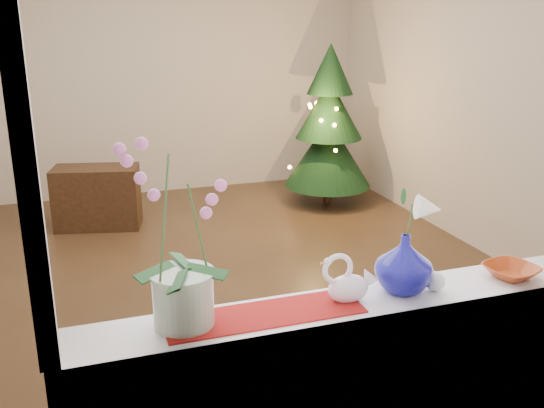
% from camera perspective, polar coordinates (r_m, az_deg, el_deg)
% --- Properties ---
extents(ground, '(5.00, 5.00, 0.00)m').
position_cam_1_polar(ground, '(4.69, -5.26, -6.80)').
color(ground, '#372416').
rests_on(ground, ground).
extents(wall_back, '(4.50, 0.10, 2.70)m').
position_cam_1_polar(wall_back, '(6.76, -10.73, 12.32)').
color(wall_back, beige).
rests_on(wall_back, ground).
extents(wall_front, '(4.50, 0.10, 2.70)m').
position_cam_1_polar(wall_front, '(2.01, 10.80, 0.69)').
color(wall_front, beige).
rests_on(wall_front, ground).
extents(wall_right, '(0.10, 5.00, 2.70)m').
position_cam_1_polar(wall_right, '(5.29, 19.12, 10.34)').
color(wall_right, beige).
rests_on(wall_right, ground).
extents(windowsill, '(2.20, 0.26, 0.04)m').
position_cam_1_polar(windowsill, '(2.28, 8.55, -9.31)').
color(windowsill, white).
rests_on(windowsill, window_apron).
extents(window_frame, '(2.22, 0.06, 1.60)m').
position_cam_1_polar(window_frame, '(1.96, 10.95, 10.77)').
color(window_frame, white).
rests_on(window_frame, windowsill).
extents(runner, '(0.70, 0.20, 0.01)m').
position_cam_1_polar(runner, '(2.13, -0.71, -10.34)').
color(runner, maroon).
rests_on(runner, windowsill).
extents(orchid_pot, '(0.29, 0.29, 0.64)m').
position_cam_1_polar(orchid_pot, '(1.96, -8.63, -2.95)').
color(orchid_pot, beige).
rests_on(orchid_pot, windowsill).
extents(swan, '(0.22, 0.12, 0.18)m').
position_cam_1_polar(swan, '(2.21, 7.22, -6.94)').
color(swan, silver).
rests_on(swan, windowsill).
extents(blue_vase, '(0.31, 0.31, 0.26)m').
position_cam_1_polar(blue_vase, '(2.31, 12.34, -5.10)').
color(blue_vase, '#080861').
rests_on(blue_vase, windowsill).
extents(lily, '(0.14, 0.08, 0.19)m').
position_cam_1_polar(lily, '(2.23, 12.71, 0.26)').
color(lily, white).
rests_on(lily, blue_vase).
extents(paperweight, '(0.10, 0.10, 0.08)m').
position_cam_1_polar(paperweight, '(2.37, 15.10, -7.04)').
color(paperweight, silver).
rests_on(paperweight, windowsill).
extents(amber_dish, '(0.20, 0.20, 0.04)m').
position_cam_1_polar(amber_dish, '(2.59, 21.57, -6.00)').
color(amber_dish, '#92310D').
rests_on(amber_dish, windowsill).
extents(xmas_tree, '(0.98, 0.98, 1.65)m').
position_cam_1_polar(xmas_tree, '(6.30, 5.37, 7.38)').
color(xmas_tree, black).
rests_on(xmas_tree, ground).
extents(side_table, '(0.83, 0.55, 0.57)m').
position_cam_1_polar(side_table, '(5.87, -16.12, 0.61)').
color(side_table, black).
rests_on(side_table, ground).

